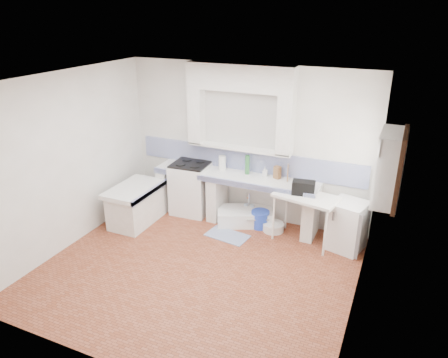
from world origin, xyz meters
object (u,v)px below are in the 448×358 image
at_px(stove, 192,188).
at_px(side_table, 305,219).
at_px(sink, 245,217).
at_px(fridge, 347,226).

xyz_separation_m(stove, side_table, (2.24, -0.24, -0.06)).
bearing_deg(side_table, stove, -174.79).
relative_size(sink, fridge, 1.21).
height_order(sink, side_table, side_table).
bearing_deg(stove, fridge, -6.66).
height_order(sink, fridge, fridge).
bearing_deg(fridge, sink, -169.33).
relative_size(side_table, fridge, 1.24).
bearing_deg(stove, side_table, -9.49).
distance_m(stove, side_table, 2.25).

